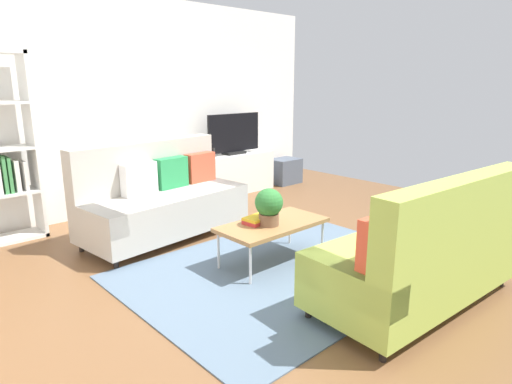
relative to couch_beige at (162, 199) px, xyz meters
name	(u,v)px	position (x,y,z in m)	size (l,w,h in m)	color
ground_plane	(275,260)	(0.45, -1.41, -0.45)	(7.68, 7.68, 0.00)	brown
wall_far	(135,105)	(0.45, 1.39, 1.00)	(6.40, 0.12, 2.90)	white
area_rug	(283,269)	(0.35, -1.62, -0.45)	(2.90, 2.20, 0.01)	slate
couch_beige	(162,199)	(0.00, 0.00, 0.00)	(1.98, 1.04, 1.10)	#B2ADA3
couch_green	(423,254)	(0.68, -2.84, -0.01)	(1.95, 0.97, 1.10)	#A3BC4C
coffee_table	(272,225)	(0.40, -1.42, -0.06)	(1.10, 0.56, 0.42)	#9E7042
tv_console	(234,173)	(1.95, 1.05, -0.13)	(1.40, 0.44, 0.64)	silver
tv	(234,134)	(1.95, 1.03, 0.50)	(1.00, 0.20, 0.64)	black
storage_trunk	(285,171)	(3.05, 0.95, -0.23)	(0.52, 0.40, 0.44)	#4C5666
potted_plant	(269,206)	(0.32, -1.45, 0.17)	(0.27, 0.27, 0.36)	brown
table_book_0	(257,221)	(0.27, -1.33, -0.01)	(0.24, 0.18, 0.04)	red
table_book_1	(257,218)	(0.27, -1.33, 0.02)	(0.24, 0.18, 0.03)	gold
vase_0	(202,151)	(1.37, 1.10, 0.28)	(0.09, 0.09, 0.18)	silver
bottle_0	(213,152)	(1.52, 1.01, 0.26)	(0.05, 0.05, 0.15)	#262626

